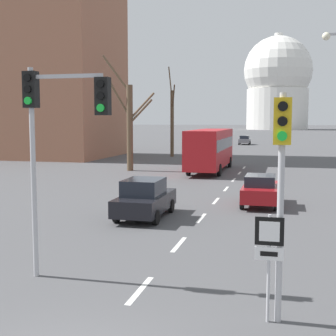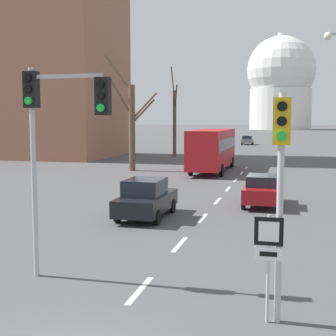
{
  "view_description": "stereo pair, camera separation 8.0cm",
  "coord_description": "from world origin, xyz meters",
  "px_view_note": "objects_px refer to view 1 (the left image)",
  "views": [
    {
      "loc": [
        3.44,
        -6.72,
        4.29
      ],
      "look_at": [
        0.56,
        4.86,
        3.06
      ],
      "focal_mm": 50.0,
      "sensor_mm": 36.0,
      "label": 1
    },
    {
      "loc": [
        3.52,
        -6.7,
        4.29
      ],
      "look_at": [
        0.56,
        4.86,
        3.06
      ],
      "focal_mm": 50.0,
      "sensor_mm": 36.0,
      "label": 2
    }
  ],
  "objects_px": {
    "route_sign_post": "(269,250)",
    "sedan_mid_centre": "(245,140)",
    "sedan_near_right": "(145,198)",
    "city_bus": "(210,147)",
    "traffic_signal_near_right": "(281,164)",
    "sedan_near_left": "(260,190)",
    "traffic_signal_near_left": "(55,119)"
  },
  "relations": [
    {
      "from": "traffic_signal_near_left",
      "to": "sedan_mid_centre",
      "type": "bearing_deg",
      "value": 90.66
    },
    {
      "from": "sedan_near_right",
      "to": "sedan_mid_centre",
      "type": "bearing_deg",
      "value": 90.74
    },
    {
      "from": "traffic_signal_near_left",
      "to": "city_bus",
      "type": "height_order",
      "value": "traffic_signal_near_left"
    },
    {
      "from": "sedan_near_left",
      "to": "route_sign_post",
      "type": "bearing_deg",
      "value": -86.49
    },
    {
      "from": "route_sign_post",
      "to": "sedan_mid_centre",
      "type": "height_order",
      "value": "route_sign_post"
    },
    {
      "from": "sedan_near_right",
      "to": "sedan_mid_centre",
      "type": "xyz_separation_m",
      "value": [
        -0.81,
        63.07,
        -0.05
      ]
    },
    {
      "from": "route_sign_post",
      "to": "sedan_near_right",
      "type": "height_order",
      "value": "route_sign_post"
    },
    {
      "from": "sedan_mid_centre",
      "to": "city_bus",
      "type": "bearing_deg",
      "value": -89.02
    },
    {
      "from": "route_sign_post",
      "to": "sedan_near_left",
      "type": "height_order",
      "value": "route_sign_post"
    },
    {
      "from": "route_sign_post",
      "to": "city_bus",
      "type": "relative_size",
      "value": 0.22
    },
    {
      "from": "sedan_near_right",
      "to": "city_bus",
      "type": "height_order",
      "value": "city_bus"
    },
    {
      "from": "traffic_signal_near_left",
      "to": "route_sign_post",
      "type": "bearing_deg",
      "value": -14.78
    },
    {
      "from": "city_bus",
      "to": "traffic_signal_near_right",
      "type": "bearing_deg",
      "value": -78.37
    },
    {
      "from": "sedan_near_left",
      "to": "sedan_near_right",
      "type": "relative_size",
      "value": 0.95
    },
    {
      "from": "sedan_near_left",
      "to": "sedan_near_right",
      "type": "bearing_deg",
      "value": -138.79
    },
    {
      "from": "sedan_near_left",
      "to": "city_bus",
      "type": "distance_m",
      "value": 15.75
    },
    {
      "from": "traffic_signal_near_right",
      "to": "sedan_near_left",
      "type": "height_order",
      "value": "traffic_signal_near_right"
    },
    {
      "from": "sedan_mid_centre",
      "to": "city_bus",
      "type": "xyz_separation_m",
      "value": [
        0.75,
        -43.95,
        1.24
      ]
    },
    {
      "from": "traffic_signal_near_right",
      "to": "traffic_signal_near_left",
      "type": "relative_size",
      "value": 0.85
    },
    {
      "from": "traffic_signal_near_right",
      "to": "city_bus",
      "type": "xyz_separation_m",
      "value": [
        -5.9,
        28.68,
        -1.33
      ]
    },
    {
      "from": "route_sign_post",
      "to": "sedan_near_right",
      "type": "bearing_deg",
      "value": 120.31
    },
    {
      "from": "traffic_signal_near_right",
      "to": "traffic_signal_near_left",
      "type": "bearing_deg",
      "value": 166.48
    },
    {
      "from": "sedan_mid_centre",
      "to": "city_bus",
      "type": "relative_size",
      "value": 0.4
    },
    {
      "from": "traffic_signal_near_right",
      "to": "sedan_mid_centre",
      "type": "distance_m",
      "value": 72.97
    },
    {
      "from": "traffic_signal_near_left",
      "to": "city_bus",
      "type": "distance_m",
      "value": 27.37
    },
    {
      "from": "traffic_signal_near_left",
      "to": "sedan_near_right",
      "type": "height_order",
      "value": "traffic_signal_near_left"
    },
    {
      "from": "sedan_near_right",
      "to": "city_bus",
      "type": "bearing_deg",
      "value": 90.19
    },
    {
      "from": "traffic_signal_near_left",
      "to": "sedan_near_right",
      "type": "distance_m",
      "value": 8.85
    },
    {
      "from": "route_sign_post",
      "to": "sedan_near_left",
      "type": "xyz_separation_m",
      "value": [
        -0.85,
        13.82,
        -0.77
      ]
    },
    {
      "from": "traffic_signal_near_left",
      "to": "traffic_signal_near_right",
      "type": "bearing_deg",
      "value": -13.52
    },
    {
      "from": "sedan_near_left",
      "to": "sedan_near_right",
      "type": "distance_m",
      "value": 6.36
    },
    {
      "from": "sedan_mid_centre",
      "to": "route_sign_post",
      "type": "bearing_deg",
      "value": -84.94
    }
  ]
}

